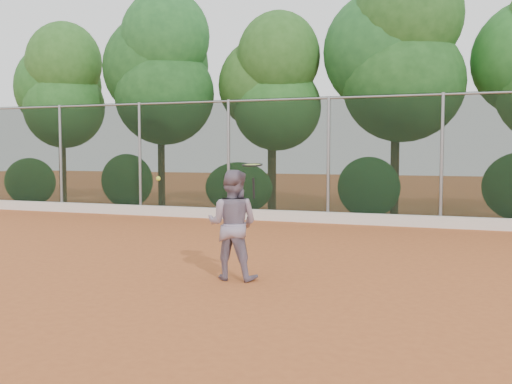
% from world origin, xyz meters
% --- Properties ---
extents(ground, '(80.00, 80.00, 0.00)m').
position_xyz_m(ground, '(0.00, 0.00, 0.00)').
color(ground, '#B05829').
rests_on(ground, ground).
extents(concrete_curb, '(24.00, 0.20, 0.30)m').
position_xyz_m(concrete_curb, '(0.00, 6.82, 0.15)').
color(concrete_curb, silver).
rests_on(concrete_curb, ground).
extents(tennis_player, '(0.85, 0.68, 1.70)m').
position_xyz_m(tennis_player, '(0.15, -0.51, 0.85)').
color(tennis_player, gray).
rests_on(tennis_player, ground).
extents(chainlink_fence, '(24.09, 0.09, 3.50)m').
position_xyz_m(chainlink_fence, '(-0.00, 7.00, 1.86)').
color(chainlink_fence, black).
rests_on(chainlink_fence, ground).
extents(foliage_backdrop, '(23.70, 3.63, 7.55)m').
position_xyz_m(foliage_backdrop, '(-0.55, 8.98, 4.40)').
color(foliage_backdrop, '#48341C').
rests_on(foliage_backdrop, ground).
extents(tennis_racket, '(0.31, 0.31, 0.53)m').
position_xyz_m(tennis_racket, '(0.55, -0.70, 1.74)').
color(tennis_racket, black).
rests_on(tennis_racket, ground).
extents(tennis_ball_in_flight, '(0.07, 0.07, 0.07)m').
position_xyz_m(tennis_ball_in_flight, '(-0.94, -0.85, 1.56)').
color(tennis_ball_in_flight, '#CEEE36').
rests_on(tennis_ball_in_flight, ground).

